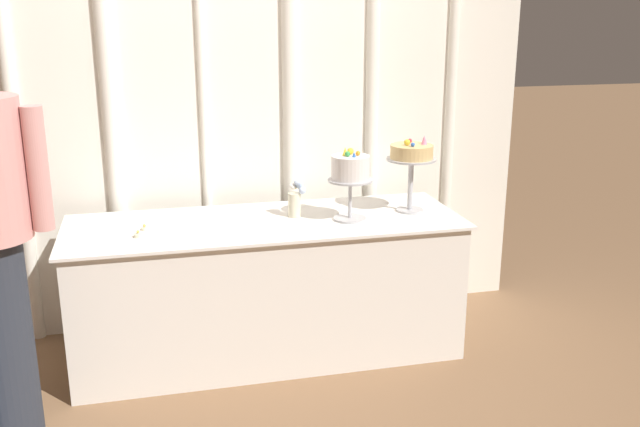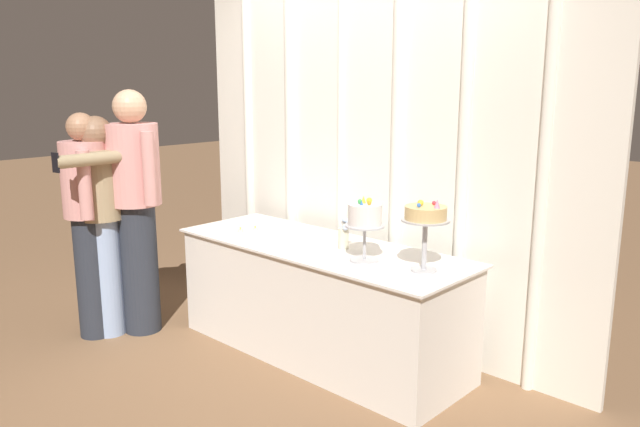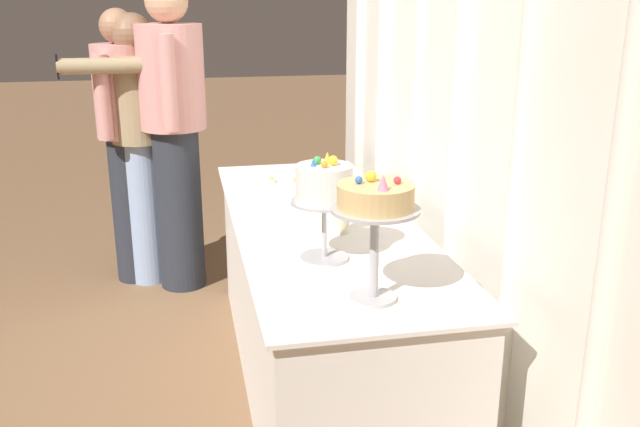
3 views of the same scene
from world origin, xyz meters
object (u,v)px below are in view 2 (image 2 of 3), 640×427
(tealight_near_left, at_px, (255,229))
(guest_girl_blue_dress, at_px, (101,216))
(cake_display_nearleft, at_px, (365,218))
(tealight_far_left, at_px, (240,230))
(guest_man_dark_suit, at_px, (88,217))
(guest_man_pink_jacket, at_px, (136,203))
(flower_vase, at_px, (344,233))
(cake_display_nearright, at_px, (426,218))
(cake_table, at_px, (320,300))

(tealight_near_left, distance_m, guest_girl_blue_dress, 1.06)
(cake_display_nearleft, distance_m, guest_girl_blue_dress, 1.91)
(tealight_far_left, bearing_deg, guest_man_dark_suit, -135.00)
(guest_man_pink_jacket, xyz_separation_m, guest_man_dark_suit, (-0.17, -0.27, -0.08))
(cake_display_nearleft, relative_size, tealight_near_left, 10.34)
(tealight_far_left, xyz_separation_m, tealight_near_left, (0.03, 0.11, -0.00))
(cake_display_nearleft, height_order, guest_man_pink_jacket, guest_man_pink_jacket)
(tealight_far_left, relative_size, guest_girl_blue_dress, 0.03)
(guest_man_dark_suit, xyz_separation_m, guest_girl_blue_dress, (0.04, 0.07, -0.00))
(flower_vase, distance_m, guest_man_dark_suit, 1.79)
(tealight_near_left, height_order, guest_man_dark_suit, guest_man_dark_suit)
(guest_man_pink_jacket, bearing_deg, guest_man_dark_suit, -121.14)
(tealight_far_left, bearing_deg, tealight_near_left, 74.03)
(cake_display_nearleft, height_order, tealight_near_left, cake_display_nearleft)
(tealight_near_left, relative_size, guest_man_dark_suit, 0.02)
(tealight_near_left, xyz_separation_m, guest_girl_blue_dress, (-0.73, -0.77, 0.10))
(cake_display_nearleft, relative_size, cake_display_nearright, 0.92)
(cake_display_nearleft, xyz_separation_m, cake_display_nearright, (0.36, 0.08, 0.04))
(guest_man_dark_suit, bearing_deg, flower_vase, 30.19)
(tealight_far_left, xyz_separation_m, guest_girl_blue_dress, (-0.70, -0.66, 0.10))
(tealight_near_left, height_order, guest_man_pink_jacket, guest_man_pink_jacket)
(cake_table, height_order, guest_girl_blue_dress, guest_girl_blue_dress)
(guest_girl_blue_dress, bearing_deg, cake_table, 30.29)
(cake_display_nearleft, distance_m, cake_display_nearright, 0.37)
(cake_display_nearleft, bearing_deg, guest_man_dark_suit, -156.79)
(tealight_far_left, bearing_deg, guest_girl_blue_dress, -136.45)
(cake_display_nearleft, distance_m, guest_man_pink_jacket, 1.72)
(tealight_far_left, height_order, guest_man_dark_suit, guest_man_dark_suit)
(cake_display_nearright, bearing_deg, tealight_far_left, -175.27)
(cake_display_nearleft, bearing_deg, flower_vase, 154.61)
(cake_table, height_order, tealight_near_left, tealight_near_left)
(guest_man_pink_jacket, height_order, guest_man_dark_suit, guest_man_pink_jacket)
(cake_table, xyz_separation_m, flower_vase, (0.17, 0.04, 0.47))
(cake_display_nearleft, bearing_deg, cake_table, 169.47)
(cake_display_nearright, xyz_separation_m, tealight_near_left, (-1.41, -0.01, -0.29))
(guest_man_dark_suit, bearing_deg, cake_display_nearright, 21.48)
(cake_display_nearright, distance_m, tealight_near_left, 1.44)
(cake_table, relative_size, cake_display_nearright, 4.96)
(guest_man_dark_suit, height_order, guest_girl_blue_dress, guest_man_dark_suit)
(cake_display_nearleft, xyz_separation_m, tealight_far_left, (-1.08, -0.04, -0.25))
(flower_vase, distance_m, guest_man_pink_jacket, 1.52)
(flower_vase, distance_m, tealight_near_left, 0.79)
(tealight_far_left, distance_m, tealight_near_left, 0.11)
(guest_man_pink_jacket, distance_m, guest_girl_blue_dress, 0.25)
(flower_vase, bearing_deg, cake_table, -165.41)
(cake_display_nearleft, xyz_separation_m, tealight_near_left, (-1.04, 0.07, -0.25))
(tealight_far_left, bearing_deg, flower_vase, 11.48)
(cake_display_nearright, bearing_deg, guest_girl_blue_dress, -159.90)
(flower_vase, relative_size, guest_girl_blue_dress, 0.13)
(cake_display_nearright, bearing_deg, guest_man_dark_suit, -158.52)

